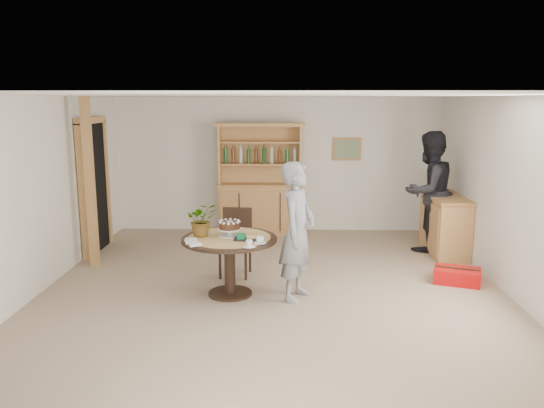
% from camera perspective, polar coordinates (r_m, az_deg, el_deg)
% --- Properties ---
extents(ground, '(7.00, 7.00, 0.00)m').
position_cam_1_polar(ground, '(6.84, 0.06, -9.84)').
color(ground, '#9E896C').
rests_on(ground, ground).
extents(room_shell, '(6.04, 7.04, 2.52)m').
position_cam_1_polar(room_shell, '(6.43, 0.09, 4.82)').
color(room_shell, white).
rests_on(room_shell, ground).
extents(doorway, '(0.13, 1.10, 2.18)m').
position_cam_1_polar(doorway, '(9.03, -18.61, 2.03)').
color(doorway, black).
rests_on(doorway, ground).
extents(pine_post, '(0.12, 0.12, 2.50)m').
position_cam_1_polar(pine_post, '(8.19, -19.00, 2.13)').
color(pine_post, '#B67F4C').
rests_on(pine_post, ground).
extents(hutch, '(1.62, 0.54, 2.04)m').
position_cam_1_polar(hutch, '(9.79, -1.26, 0.81)').
color(hutch, tan).
rests_on(hutch, ground).
extents(sideboard, '(0.54, 1.26, 0.94)m').
position_cam_1_polar(sideboard, '(8.99, 18.11, -2.10)').
color(sideboard, tan).
rests_on(sideboard, ground).
extents(dining_table, '(1.20, 1.20, 0.76)m').
position_cam_1_polar(dining_table, '(6.71, -4.59, -4.83)').
color(dining_table, black).
rests_on(dining_table, ground).
extents(dining_chair, '(0.46, 0.46, 0.95)m').
position_cam_1_polar(dining_chair, '(7.53, -3.87, -3.60)').
color(dining_chair, black).
rests_on(dining_chair, ground).
extents(birthday_cake, '(0.30, 0.30, 0.20)m').
position_cam_1_polar(birthday_cake, '(6.69, -4.58, -2.42)').
color(birthday_cake, white).
rests_on(birthday_cake, dining_table).
extents(flower_vase, '(0.47, 0.44, 0.42)m').
position_cam_1_polar(flower_vase, '(6.72, -7.57, -1.67)').
color(flower_vase, '#3F7233').
rests_on(flower_vase, dining_table).
extents(gift_tray, '(0.30, 0.20, 0.08)m').
position_cam_1_polar(gift_tray, '(6.53, -2.85, -3.63)').
color(gift_tray, black).
rests_on(gift_tray, dining_table).
extents(coffee_cup_a, '(0.15, 0.15, 0.09)m').
position_cam_1_polar(coffee_cup_a, '(6.36, -1.28, -3.89)').
color(coffee_cup_a, white).
rests_on(coffee_cup_a, dining_table).
extents(coffee_cup_b, '(0.15, 0.15, 0.08)m').
position_cam_1_polar(coffee_cup_b, '(6.21, -2.47, -4.33)').
color(coffee_cup_b, white).
rests_on(coffee_cup_b, dining_table).
extents(napkins, '(0.24, 0.33, 0.03)m').
position_cam_1_polar(napkins, '(6.43, -8.55, -4.08)').
color(napkins, white).
rests_on(napkins, dining_table).
extents(teen_boy, '(0.61, 0.73, 1.72)m').
position_cam_1_polar(teen_boy, '(6.52, 2.75, -2.97)').
color(teen_boy, gray).
rests_on(teen_boy, ground).
extents(adult_person, '(1.20, 1.14, 1.96)m').
position_cam_1_polar(adult_person, '(9.00, 16.47, 1.30)').
color(adult_person, black).
rests_on(adult_person, ground).
extents(red_suitcase, '(0.70, 0.58, 0.21)m').
position_cam_1_polar(red_suitcase, '(7.69, 19.30, -7.29)').
color(red_suitcase, red).
rests_on(red_suitcase, ground).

